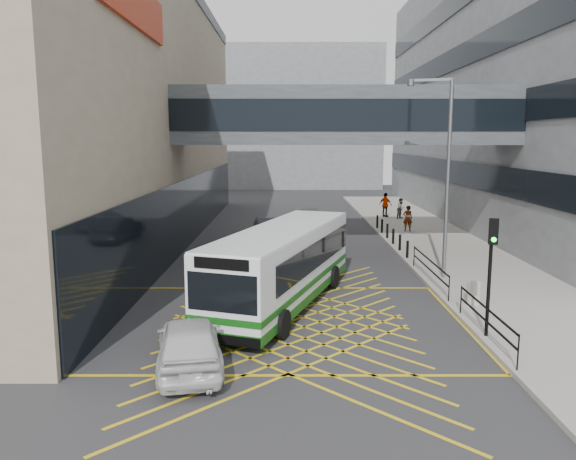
{
  "coord_description": "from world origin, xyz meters",
  "views": [
    {
      "loc": [
        -0.01,
        -18.76,
        6.27
      ],
      "look_at": [
        0.0,
        4.0,
        2.6
      ],
      "focal_mm": 35.0,
      "sensor_mm": 36.0,
      "label": 1
    }
  ],
  "objects_px": {
    "street_lamp": "(444,166)",
    "litter_bin": "(474,293)",
    "bus": "(284,264)",
    "car_white": "(190,342)",
    "traffic_light": "(491,260)",
    "pedestrian_a": "(408,218)",
    "car_silver": "(309,218)",
    "car_dark": "(269,229)",
    "pedestrian_c": "(386,205)",
    "pedestrian_b": "(401,208)"
  },
  "relations": [
    {
      "from": "street_lamp",
      "to": "litter_bin",
      "type": "xyz_separation_m",
      "value": [
        0.17,
        -4.24,
        -4.53
      ]
    },
    {
      "from": "pedestrian_a",
      "to": "pedestrian_b",
      "type": "xyz_separation_m",
      "value": [
        0.79,
        6.16,
        -0.08
      ]
    },
    {
      "from": "car_silver",
      "to": "pedestrian_b",
      "type": "relative_size",
      "value": 3.17
    },
    {
      "from": "car_silver",
      "to": "pedestrian_a",
      "type": "distance_m",
      "value": 6.89
    },
    {
      "from": "car_white",
      "to": "car_silver",
      "type": "relative_size",
      "value": 0.95
    },
    {
      "from": "car_white",
      "to": "pedestrian_c",
      "type": "bearing_deg",
      "value": -119.86
    },
    {
      "from": "bus",
      "to": "pedestrian_c",
      "type": "distance_m",
      "value": 25.0
    },
    {
      "from": "street_lamp",
      "to": "pedestrian_a",
      "type": "distance_m",
      "value": 13.56
    },
    {
      "from": "car_white",
      "to": "traffic_light",
      "type": "relative_size",
      "value": 1.26
    },
    {
      "from": "car_silver",
      "to": "pedestrian_c",
      "type": "bearing_deg",
      "value": -143.01
    },
    {
      "from": "bus",
      "to": "pedestrian_b",
      "type": "relative_size",
      "value": 6.9
    },
    {
      "from": "car_dark",
      "to": "street_lamp",
      "type": "relative_size",
      "value": 0.57
    },
    {
      "from": "bus",
      "to": "traffic_light",
      "type": "xyz_separation_m",
      "value": [
        6.4,
        -4.03,
        1.0
      ]
    },
    {
      "from": "bus",
      "to": "street_lamp",
      "type": "relative_size",
      "value": 1.25
    },
    {
      "from": "car_dark",
      "to": "traffic_light",
      "type": "xyz_separation_m",
      "value": [
        7.41,
        -17.73,
        1.83
      ]
    },
    {
      "from": "car_dark",
      "to": "traffic_light",
      "type": "bearing_deg",
      "value": 105.05
    },
    {
      "from": "car_dark",
      "to": "car_silver",
      "type": "bearing_deg",
      "value": -126.11
    },
    {
      "from": "pedestrian_b",
      "to": "pedestrian_c",
      "type": "distance_m",
      "value": 1.42
    },
    {
      "from": "car_dark",
      "to": "traffic_light",
      "type": "distance_m",
      "value": 19.3
    },
    {
      "from": "bus",
      "to": "car_white",
      "type": "bearing_deg",
      "value": -93.78
    },
    {
      "from": "car_dark",
      "to": "street_lamp",
      "type": "height_order",
      "value": "street_lamp"
    },
    {
      "from": "car_white",
      "to": "car_dark",
      "type": "distance_m",
      "value": 19.86
    },
    {
      "from": "car_silver",
      "to": "traffic_light",
      "type": "bearing_deg",
      "value": 100.16
    },
    {
      "from": "car_white",
      "to": "car_silver",
      "type": "height_order",
      "value": "car_silver"
    },
    {
      "from": "bus",
      "to": "car_silver",
      "type": "xyz_separation_m",
      "value": [
        1.69,
        18.68,
        -0.83
      ]
    },
    {
      "from": "traffic_light",
      "to": "pedestrian_c",
      "type": "height_order",
      "value": "traffic_light"
    },
    {
      "from": "car_white",
      "to": "pedestrian_c",
      "type": "xyz_separation_m",
      "value": [
        10.52,
        29.79,
        0.37
      ]
    },
    {
      "from": "car_white",
      "to": "car_silver",
      "type": "xyz_separation_m",
      "value": [
        4.25,
        24.79,
        0.03
      ]
    },
    {
      "from": "street_lamp",
      "to": "litter_bin",
      "type": "height_order",
      "value": "street_lamp"
    },
    {
      "from": "car_dark",
      "to": "street_lamp",
      "type": "xyz_separation_m",
      "value": [
        7.97,
        -9.96,
        4.34
      ]
    },
    {
      "from": "pedestrian_a",
      "to": "car_silver",
      "type": "bearing_deg",
      "value": -15.36
    },
    {
      "from": "car_silver",
      "to": "pedestrian_c",
      "type": "relative_size",
      "value": 2.61
    },
    {
      "from": "street_lamp",
      "to": "pedestrian_b",
      "type": "relative_size",
      "value": 5.51
    },
    {
      "from": "car_white",
      "to": "traffic_light",
      "type": "xyz_separation_m",
      "value": [
        8.95,
        2.07,
        1.86
      ]
    },
    {
      "from": "car_dark",
      "to": "litter_bin",
      "type": "relative_size",
      "value": 5.77
    },
    {
      "from": "street_lamp",
      "to": "litter_bin",
      "type": "bearing_deg",
      "value": -70.62
    },
    {
      "from": "street_lamp",
      "to": "car_silver",
      "type": "bearing_deg",
      "value": 126.45
    },
    {
      "from": "pedestrian_a",
      "to": "litter_bin",
      "type": "bearing_deg",
      "value": 88.62
    },
    {
      "from": "pedestrian_b",
      "to": "bus",
      "type": "bearing_deg",
      "value": -152.21
    },
    {
      "from": "litter_bin",
      "to": "pedestrian_c",
      "type": "bearing_deg",
      "value": 88.02
    },
    {
      "from": "street_lamp",
      "to": "pedestrian_a",
      "type": "relative_size",
      "value": 5.03
    },
    {
      "from": "car_white",
      "to": "car_dark",
      "type": "bearing_deg",
      "value": -104.85
    },
    {
      "from": "street_lamp",
      "to": "pedestrian_c",
      "type": "distance_m",
      "value": 20.37
    },
    {
      "from": "pedestrian_c",
      "to": "litter_bin",
      "type": "bearing_deg",
      "value": 129.13
    },
    {
      "from": "litter_bin",
      "to": "pedestrian_c",
      "type": "relative_size",
      "value": 0.45
    },
    {
      "from": "traffic_light",
      "to": "pedestrian_a",
      "type": "relative_size",
      "value": 2.18
    },
    {
      "from": "car_white",
      "to": "street_lamp",
      "type": "bearing_deg",
      "value": -144.45
    },
    {
      "from": "car_dark",
      "to": "litter_bin",
      "type": "distance_m",
      "value": 16.38
    },
    {
      "from": "bus",
      "to": "litter_bin",
      "type": "distance_m",
      "value": 7.23
    },
    {
      "from": "car_white",
      "to": "pedestrian_a",
      "type": "bearing_deg",
      "value": -125.85
    }
  ]
}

